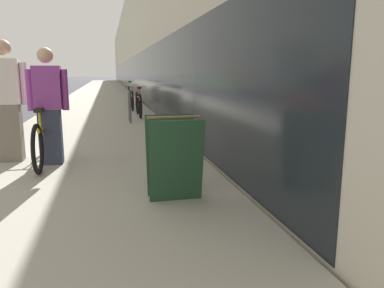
{
  "coord_description": "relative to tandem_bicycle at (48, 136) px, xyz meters",
  "views": [
    {
      "loc": [
        5.31,
        -4.61,
        1.49
      ],
      "look_at": [
        9.22,
        12.96,
        -2.01
      ],
      "focal_mm": 35.0,
      "sensor_mm": 36.0,
      "label": 1
    }
  ],
  "objects": [
    {
      "name": "sidewalk_slab",
      "position": [
        0.54,
        19.53,
        -0.44
      ],
      "size": [
        3.7,
        70.0,
        0.14
      ],
      "color": "#A39E8E",
      "rests_on": "ground"
    },
    {
      "name": "storefront_facade",
      "position": [
        7.42,
        27.53,
        2.88
      ],
      "size": [
        10.01,
        70.0,
        6.78
      ],
      "color": "beige",
      "rests_on": "ground"
    },
    {
      "name": "tandem_bicycle",
      "position": [
        0.0,
        0.0,
        0.0
      ],
      "size": [
        0.52,
        2.46,
        0.86
      ],
      "color": "black",
      "rests_on": "sidewalk_slab"
    },
    {
      "name": "person_rider",
      "position": [
        0.09,
        -0.31,
        0.48
      ],
      "size": [
        0.57,
        0.23,
        1.69
      ],
      "color": "#33384C",
      "rests_on": "sidewalk_slab"
    },
    {
      "name": "person_bystander",
      "position": [
        -0.54,
        0.03,
        0.54
      ],
      "size": [
        0.62,
        0.24,
        1.82
      ],
      "color": "#756B5B",
      "rests_on": "sidewalk_slab"
    },
    {
      "name": "bike_rack_hoop",
      "position": [
        1.5,
        4.2,
        0.14
      ],
      "size": [
        0.05,
        0.6,
        0.84
      ],
      "color": "#4C4C51",
      "rests_on": "sidewalk_slab"
    },
    {
      "name": "cruiser_bike_nearest",
      "position": [
        1.85,
        5.5,
        0.02
      ],
      "size": [
        0.52,
        1.85,
        0.92
      ],
      "color": "black",
      "rests_on": "sidewalk_slab"
    },
    {
      "name": "cruiser_bike_middle",
      "position": [
        1.76,
        7.65,
        0.0
      ],
      "size": [
        0.52,
        1.73,
        0.87
      ],
      "color": "black",
      "rests_on": "sidewalk_slab"
    },
    {
      "name": "cruiser_bike_farthest",
      "position": [
        1.84,
        10.11,
        0.04
      ],
      "size": [
        0.52,
        1.74,
        0.97
      ],
      "color": "black",
      "rests_on": "sidewalk_slab"
    },
    {
      "name": "sandwich_board_sign",
      "position": [
        1.61,
        -2.21,
        0.08
      ],
      "size": [
        0.56,
        0.56,
        0.9
      ],
      "color": "#23472D",
      "rests_on": "sidewalk_slab"
    }
  ]
}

